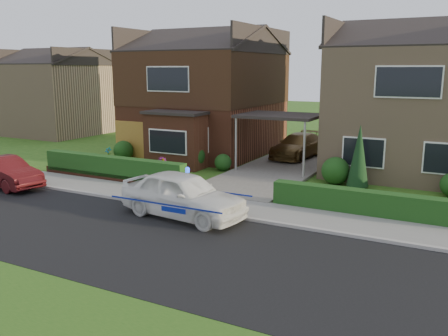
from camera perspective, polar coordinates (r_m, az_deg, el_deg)
The scene contains 24 objects.
ground at distance 14.24m, azimuth -9.70°, elevation -8.54°, with size 120.00×120.00×0.00m, color #255015.
road at distance 14.24m, azimuth -9.70°, elevation -8.54°, with size 60.00×6.00×0.02m, color black.
kerb at distance 16.61m, azimuth -3.32°, elevation -5.18°, with size 60.00×0.16×0.12m, color #9E9993.
sidewalk at distance 17.49m, azimuth -1.55°, elevation -4.32°, with size 60.00×2.00×0.10m, color slate.
driveway at distance 23.57m, azimuth 6.64°, elevation -0.12°, with size 3.80×12.00×0.12m, color #666059.
house_left at distance 28.19m, azimuth -2.17°, elevation 9.60°, with size 7.50×9.53×7.25m.
house_right at distance 24.70m, azimuth 22.23°, elevation 8.07°, with size 7.50×8.06×7.25m.
carport_link at distance 23.13m, azimuth 6.75°, elevation 6.16°, with size 3.80×3.00×2.77m.
garage_door at distance 26.58m, azimuth -11.00°, elevation 3.27°, with size 2.20×0.10×2.10m, color #89601D.
dwarf_wall at distance 21.68m, azimuth -13.49°, elevation -1.11°, with size 7.70×0.25×0.36m, color brown.
hedge_left at distance 21.83m, azimuth -13.21°, elevation -1.49°, with size 7.50×0.55×0.90m, color #123B14.
hedge_right at distance 16.82m, azimuth 18.27°, elevation -5.77°, with size 7.50×0.55×0.80m, color #123B14.
shrub_left_far at distance 26.46m, azimuth -12.01°, elevation 2.07°, with size 1.08×1.08×1.08m, color #123B14.
shrub_left_mid at distance 23.69m, azimuth -3.89°, elevation 1.47°, with size 1.32×1.32×1.32m, color #123B14.
shrub_left_near at distance 23.21m, azimuth -0.12°, elevation 0.68°, with size 0.84×0.84×0.84m, color #123B14.
shrub_right_near at distance 21.02m, azimuth 13.25°, elevation -0.32°, with size 1.20×1.20×1.20m, color #123B14.
conifer_a at distance 20.48m, azimuth 15.91°, elevation 1.22°, with size 0.90×0.90×2.60m, color black.
neighbour_left at distance 38.80m, azimuth -19.25°, elevation 7.79°, with size 6.50×7.00×5.20m, color tan.
police_car at distance 15.95m, azimuth -4.98°, elevation -3.27°, with size 4.16×4.71×1.71m.
driveway_car at distance 26.46m, azimuth 8.93°, elevation 2.68°, with size 1.81×4.44×1.29m, color brown.
street_car at distance 21.95m, azimuth -24.86°, elevation -0.52°, with size 3.85×1.34×1.27m, color #430E11.
potted_plant_a at distance 26.25m, azimuth -13.72°, elevation 1.59°, with size 0.41×0.28×0.78m, color gray.
potted_plant_b at distance 20.74m, azimuth -6.46°, elevation -0.81°, with size 0.35×0.44×0.80m, color gray.
potted_plant_c at distance 22.65m, azimuth -7.44°, elevation 0.24°, with size 0.45×0.45×0.80m, color gray.
Camera 1 is at (8.20, -10.55, 4.93)m, focal length 38.00 mm.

